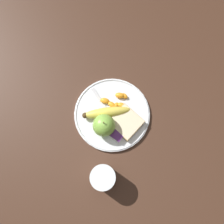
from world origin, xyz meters
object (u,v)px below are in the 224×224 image
Objects in this scene: jam_packet at (116,134)px; juice_glass at (103,177)px; plate at (112,114)px; banana at (106,113)px; fork at (108,113)px; bread_slice at (126,122)px; apple at (104,125)px.

juice_glass is at bearing 108.91° from jam_packet.
juice_glass is (-0.10, 0.19, 0.04)m from plate.
banana is 0.08m from jam_packet.
plate is at bearing -43.33° from jam_packet.
banana is 0.83× the size of fork.
jam_packet is at bearing 136.67° from plate.
bread_slice reaches higher than fork.
banana is (0.02, -0.04, -0.02)m from apple.
banana is at bearing -62.38° from apple.
banana is at bearing -29.12° from jam_packet.
juice_glass is at bearing -34.74° from fork.
fork is at bearing -57.72° from juice_glass.
bread_slice is (0.04, -0.19, -0.02)m from juice_glass.
bread_slice is at bearing 179.12° from plate.
banana is (0.02, 0.01, 0.02)m from plate.
fork is at bearing 24.87° from plate.
juice_glass reaches higher than bread_slice.
jam_packet reaches higher than fork.
apple is 0.05m from banana.
plate is 0.02m from fork.
apple reaches higher than jam_packet.
jam_packet is at bearing -173.74° from apple.
apple is (0.10, -0.14, 0.01)m from juice_glass.
banana is 0.08m from bread_slice.
bread_slice reaches higher than plate.
jam_packet is (-0.05, -0.01, -0.03)m from apple.
plate is 1.54× the size of fork.
apple is 0.06m from jam_packet.
plate is 2.94× the size of juice_glass.
juice_glass is at bearing 123.44° from banana.
juice_glass is 1.87× the size of jam_packet.
bread_slice is 0.05m from jam_packet.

